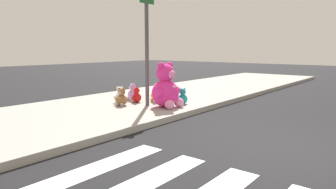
{
  "coord_description": "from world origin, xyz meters",
  "views": [
    {
      "loc": [
        -5.5,
        -1.55,
        1.79
      ],
      "look_at": [
        0.95,
        3.6,
        0.55
      ],
      "focal_mm": 33.02,
      "sensor_mm": 36.0,
      "label": 1
    }
  ],
  "objects_px": {
    "plush_teal": "(182,98)",
    "plush_lavender": "(132,93)",
    "sign_pole": "(147,46)",
    "plush_pink_large": "(166,89)",
    "plush_brown": "(122,98)",
    "plush_yellow": "(157,94)",
    "plush_red": "(136,96)",
    "plush_white": "(120,96)"
  },
  "relations": [
    {
      "from": "sign_pole",
      "to": "plush_brown",
      "type": "height_order",
      "value": "sign_pole"
    },
    {
      "from": "plush_red",
      "to": "plush_teal",
      "type": "distance_m",
      "value": 1.43
    },
    {
      "from": "plush_red",
      "to": "plush_yellow",
      "type": "height_order",
      "value": "plush_yellow"
    },
    {
      "from": "plush_pink_large",
      "to": "plush_brown",
      "type": "relative_size",
      "value": 2.44
    },
    {
      "from": "plush_teal",
      "to": "plush_brown",
      "type": "xyz_separation_m",
      "value": [
        -1.31,
        1.22,
        0.02
      ]
    },
    {
      "from": "plush_red",
      "to": "plush_lavender",
      "type": "relative_size",
      "value": 0.89
    },
    {
      "from": "sign_pole",
      "to": "plush_yellow",
      "type": "distance_m",
      "value": 1.63
    },
    {
      "from": "plush_yellow",
      "to": "plush_white",
      "type": "xyz_separation_m",
      "value": [
        -0.88,
        0.72,
        -0.02
      ]
    },
    {
      "from": "plush_pink_large",
      "to": "plush_teal",
      "type": "bearing_deg",
      "value": -4.39
    },
    {
      "from": "plush_white",
      "to": "plush_teal",
      "type": "distance_m",
      "value": 1.89
    },
    {
      "from": "sign_pole",
      "to": "plush_white",
      "type": "height_order",
      "value": "sign_pole"
    },
    {
      "from": "sign_pole",
      "to": "plush_pink_large",
      "type": "xyz_separation_m",
      "value": [
        0.15,
        -0.59,
        -1.19
      ]
    },
    {
      "from": "plush_red",
      "to": "plush_white",
      "type": "xyz_separation_m",
      "value": [
        -0.38,
        0.31,
        0.01
      ]
    },
    {
      "from": "plush_red",
      "to": "plush_white",
      "type": "bearing_deg",
      "value": 141.17
    },
    {
      "from": "plush_lavender",
      "to": "sign_pole",
      "type": "bearing_deg",
      "value": -111.48
    },
    {
      "from": "plush_red",
      "to": "plush_white",
      "type": "distance_m",
      "value": 0.49
    },
    {
      "from": "sign_pole",
      "to": "plush_yellow",
      "type": "xyz_separation_m",
      "value": [
        0.66,
        0.21,
        -1.47
      ]
    },
    {
      "from": "plush_white",
      "to": "plush_yellow",
      "type": "bearing_deg",
      "value": -39.55
    },
    {
      "from": "plush_red",
      "to": "plush_yellow",
      "type": "relative_size",
      "value": 0.83
    },
    {
      "from": "sign_pole",
      "to": "plush_brown",
      "type": "relative_size",
      "value": 6.18
    },
    {
      "from": "plush_brown",
      "to": "sign_pole",
      "type": "bearing_deg",
      "value": -50.42
    },
    {
      "from": "plush_teal",
      "to": "plush_lavender",
      "type": "relative_size",
      "value": 0.89
    },
    {
      "from": "plush_red",
      "to": "plush_teal",
      "type": "bearing_deg",
      "value": -62.3
    },
    {
      "from": "plush_pink_large",
      "to": "plush_yellow",
      "type": "height_order",
      "value": "plush_pink_large"
    },
    {
      "from": "plush_white",
      "to": "plush_teal",
      "type": "height_order",
      "value": "plush_white"
    },
    {
      "from": "plush_pink_large",
      "to": "plush_white",
      "type": "xyz_separation_m",
      "value": [
        -0.36,
        1.52,
        -0.3
      ]
    },
    {
      "from": "sign_pole",
      "to": "plush_red",
      "type": "distance_m",
      "value": 1.64
    },
    {
      "from": "plush_white",
      "to": "plush_teal",
      "type": "bearing_deg",
      "value": -56.34
    },
    {
      "from": "plush_yellow",
      "to": "plush_pink_large",
      "type": "bearing_deg",
      "value": -123.09
    },
    {
      "from": "plush_white",
      "to": "plush_brown",
      "type": "relative_size",
      "value": 0.97
    },
    {
      "from": "sign_pole",
      "to": "plush_red",
      "type": "height_order",
      "value": "sign_pole"
    },
    {
      "from": "sign_pole",
      "to": "plush_lavender",
      "type": "bearing_deg",
      "value": 68.52
    },
    {
      "from": "plush_pink_large",
      "to": "plush_white",
      "type": "relative_size",
      "value": 2.5
    },
    {
      "from": "plush_yellow",
      "to": "plush_white",
      "type": "distance_m",
      "value": 1.14
    },
    {
      "from": "plush_teal",
      "to": "plush_lavender",
      "type": "height_order",
      "value": "plush_lavender"
    },
    {
      "from": "sign_pole",
      "to": "plush_pink_large",
      "type": "relative_size",
      "value": 2.53
    },
    {
      "from": "plush_yellow",
      "to": "plush_red",
      "type": "bearing_deg",
      "value": 139.9
    },
    {
      "from": "plush_red",
      "to": "plush_white",
      "type": "relative_size",
      "value": 0.94
    },
    {
      "from": "plush_pink_large",
      "to": "plush_yellow",
      "type": "xyz_separation_m",
      "value": [
        0.52,
        0.8,
        -0.28
      ]
    },
    {
      "from": "sign_pole",
      "to": "plush_teal",
      "type": "relative_size",
      "value": 6.75
    },
    {
      "from": "plush_pink_large",
      "to": "plush_yellow",
      "type": "relative_size",
      "value": 2.23
    },
    {
      "from": "sign_pole",
      "to": "plush_brown",
      "type": "xyz_separation_m",
      "value": [
        -0.48,
        0.58,
        -1.49
      ]
    }
  ]
}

